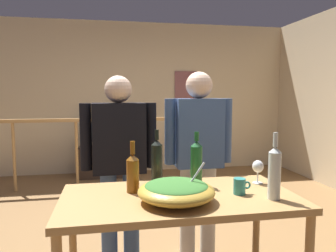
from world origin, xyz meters
name	(u,v)px	position (x,y,z in m)	size (l,w,h in m)	color
ground_plane	(159,250)	(0.00, 0.00, 0.00)	(8.02, 8.02, 0.00)	olive
back_wall	(132,98)	(0.00, 3.08, 1.33)	(5.78, 0.10, 2.66)	beige
framed_picture	(186,86)	(0.98, 3.02, 1.55)	(0.41, 0.03, 0.51)	#8D5557
stair_railing	(116,140)	(-0.32, 2.12, 0.71)	(3.58, 0.10, 1.09)	#B2844C
tv_console	(107,161)	(-0.47, 2.73, 0.26)	(0.90, 0.40, 0.51)	#38281E
flat_screen_tv	(106,130)	(-0.47, 2.70, 0.79)	(0.68, 0.12, 0.47)	black
serving_table	(179,209)	(-0.02, -0.93, 0.72)	(1.40, 0.72, 0.81)	#B2844C
salad_bowl	(176,190)	(-0.06, -1.05, 0.87)	(0.44, 0.44, 0.22)	gold
wine_glass	(258,167)	(0.56, -0.79, 0.92)	(0.08, 0.08, 0.16)	silver
wine_bottle_amber	(133,172)	(-0.29, -0.82, 0.93)	(0.08, 0.08, 0.32)	brown
wine_bottle_dark	(157,161)	(-0.11, -0.66, 0.96)	(0.07, 0.07, 0.37)	black
wine_bottle_clear	(274,172)	(0.50, -1.10, 0.97)	(0.07, 0.07, 0.39)	silver
wine_bottle_green	(196,162)	(0.14, -0.74, 0.96)	(0.08, 0.08, 0.36)	#1E5628
mug_teal	(240,186)	(0.35, -0.98, 0.86)	(0.11, 0.07, 0.10)	teal
person_standing_left	(119,155)	(-0.35, -0.19, 0.92)	(0.61, 0.23, 1.55)	#3D5684
person_standing_right	(198,150)	(0.31, -0.19, 0.94)	(0.57, 0.23, 1.59)	beige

